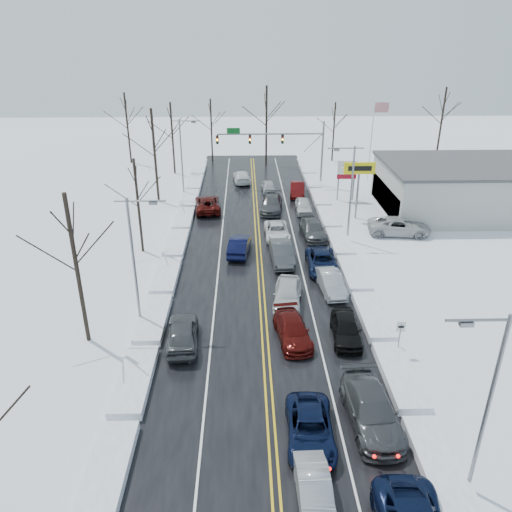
{
  "coord_description": "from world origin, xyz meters",
  "views": [
    {
      "loc": [
        -1.25,
        -33.42,
        18.69
      ],
      "look_at": [
        -0.4,
        1.31,
        2.5
      ],
      "focal_mm": 35.0,
      "sensor_mm": 36.0,
      "label": 1
    }
  ],
  "objects_px": {
    "tires_plus_sign": "(359,172)",
    "flagpole": "(373,135)",
    "traffic_signal_mast": "(282,142)",
    "dealership_building": "(477,187)",
    "oncoming_car_0": "(240,253)"
  },
  "relations": [
    {
      "from": "tires_plus_sign",
      "to": "oncoming_car_0",
      "type": "bearing_deg",
      "value": -144.55
    },
    {
      "from": "dealership_building",
      "to": "oncoming_car_0",
      "type": "xyz_separation_m",
      "value": [
        -25.71,
        -10.72,
        -2.66
      ]
    },
    {
      "from": "traffic_signal_mast",
      "to": "oncoming_car_0",
      "type": "xyz_separation_m",
      "value": [
        -5.18,
        -20.71,
        -5.48
      ]
    },
    {
      "from": "traffic_signal_mast",
      "to": "dealership_building",
      "type": "relative_size",
      "value": 0.65
    },
    {
      "from": "dealership_building",
      "to": "oncoming_car_0",
      "type": "bearing_deg",
      "value": -157.37
    },
    {
      "from": "traffic_signal_mast",
      "to": "oncoming_car_0",
      "type": "distance_m",
      "value": 22.04
    },
    {
      "from": "tires_plus_sign",
      "to": "oncoming_car_0",
      "type": "distance_m",
      "value": 15.83
    },
    {
      "from": "traffic_signal_mast",
      "to": "flagpole",
      "type": "height_order",
      "value": "flagpole"
    },
    {
      "from": "dealership_building",
      "to": "traffic_signal_mast",
      "type": "bearing_deg",
      "value": 154.05
    },
    {
      "from": "flagpole",
      "to": "dealership_building",
      "type": "xyz_separation_m",
      "value": [
        8.8,
        -12.0,
        -3.27
      ]
    },
    {
      "from": "traffic_signal_mast",
      "to": "flagpole",
      "type": "relative_size",
      "value": 1.33
    },
    {
      "from": "tires_plus_sign",
      "to": "flagpole",
      "type": "xyz_separation_m",
      "value": [
        4.67,
        14.01,
        0.93
      ]
    },
    {
      "from": "oncoming_car_0",
      "to": "dealership_building",
      "type": "bearing_deg",
      "value": -150.08
    },
    {
      "from": "tires_plus_sign",
      "to": "flagpole",
      "type": "relative_size",
      "value": 0.6
    },
    {
      "from": "traffic_signal_mast",
      "to": "tires_plus_sign",
      "type": "relative_size",
      "value": 2.21
    }
  ]
}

